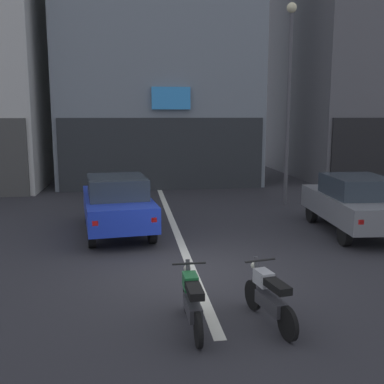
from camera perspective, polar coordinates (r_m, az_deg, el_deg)
ground_plane at (r=9.80m, az=0.09°, el=-10.11°), size 120.00×120.00×0.00m
lane_centre_line at (r=15.55m, az=-2.98°, el=-2.62°), size 0.20×18.00×0.01m
building_mid_block at (r=24.27m, az=-4.58°, el=16.56°), size 9.43×8.36×12.47m
building_far_right at (r=27.69m, az=21.53°, el=17.54°), size 8.59×9.86×14.82m
car_blue_crossing_near at (r=12.88m, az=-9.47°, el=-1.33°), size 2.24×4.28×1.64m
car_grey_parked_kerbside at (r=13.57m, az=19.89°, el=-1.22°), size 2.05×4.22×1.64m
street_lamp at (r=17.05m, az=12.17°, el=13.00°), size 0.36×0.36×7.22m
motorcycle_green_row_leftmost at (r=7.26m, az=0.01°, el=-13.58°), size 0.55×1.67×0.98m
motorcycle_silver_row_left_mid at (r=7.51m, az=9.72°, el=-12.88°), size 0.55×1.65×0.98m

